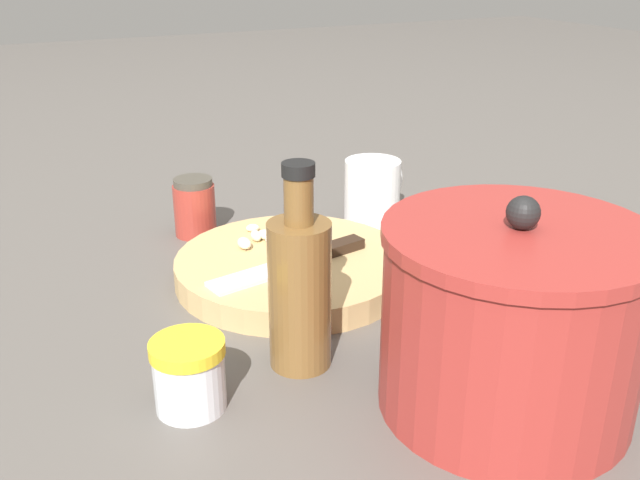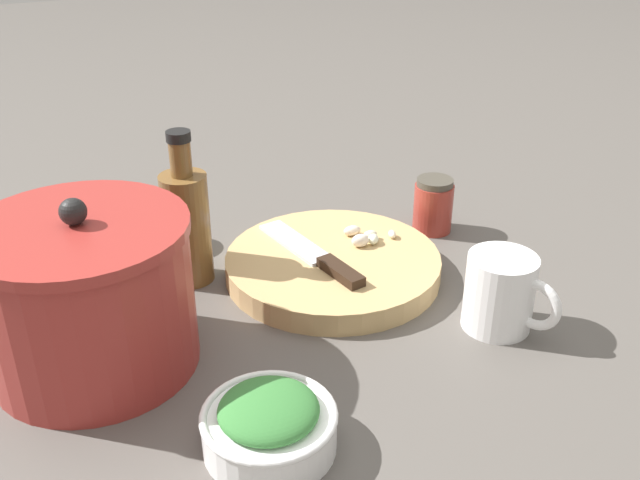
# 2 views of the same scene
# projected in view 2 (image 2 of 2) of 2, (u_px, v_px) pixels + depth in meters

# --- Properties ---
(ground_plane) EXTENTS (5.00, 5.00, 0.00)m
(ground_plane) POSITION_uv_depth(u_px,v_px,m) (320.00, 283.00, 0.95)
(ground_plane) COLOR #56514C
(cutting_board) EXTENTS (0.29, 0.29, 0.03)m
(cutting_board) POSITION_uv_depth(u_px,v_px,m) (333.00, 265.00, 0.96)
(cutting_board) COLOR tan
(cutting_board) RESTS_ON ground_plane
(chef_knife) EXTENTS (0.21, 0.07, 0.01)m
(chef_knife) POSITION_uv_depth(u_px,v_px,m) (316.00, 256.00, 0.94)
(chef_knife) COLOR black
(chef_knife) RESTS_ON cutting_board
(garlic_cloves) EXTENTS (0.06, 0.07, 0.02)m
(garlic_cloves) POSITION_uv_depth(u_px,v_px,m) (365.00, 236.00, 0.98)
(garlic_cloves) COLOR silver
(garlic_cloves) RESTS_ON cutting_board
(herb_bowl) EXTENTS (0.13, 0.13, 0.06)m
(herb_bowl) POSITION_uv_depth(u_px,v_px,m) (269.00, 424.00, 0.67)
(herb_bowl) COLOR white
(herb_bowl) RESTS_ON ground_plane
(spice_jar) EXTENTS (0.07, 0.07, 0.07)m
(spice_jar) POSITION_uv_depth(u_px,v_px,m) (153.00, 223.00, 1.03)
(spice_jar) COLOR silver
(spice_jar) RESTS_ON ground_plane
(coffee_mug) EXTENTS (0.11, 0.08, 0.09)m
(coffee_mug) POSITION_uv_depth(u_px,v_px,m) (502.00, 293.00, 0.84)
(coffee_mug) COLOR white
(coffee_mug) RESTS_ON ground_plane
(honey_jar) EXTENTS (0.06, 0.06, 0.08)m
(honey_jar) POSITION_uv_depth(u_px,v_px,m) (433.00, 205.00, 1.07)
(honey_jar) COLOR #9E3328
(honey_jar) RESTS_ON ground_plane
(oil_bottle) EXTENTS (0.06, 0.06, 0.21)m
(oil_bottle) POSITION_uv_depth(u_px,v_px,m) (187.00, 223.00, 0.92)
(oil_bottle) COLOR brown
(oil_bottle) RESTS_ON ground_plane
(stock_pot) EXTENTS (0.23, 0.23, 0.20)m
(stock_pot) POSITION_uv_depth(u_px,v_px,m) (88.00, 296.00, 0.76)
(stock_pot) COLOR #9E2D28
(stock_pot) RESTS_ON ground_plane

